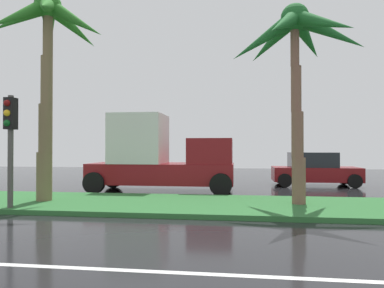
{
  "coord_description": "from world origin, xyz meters",
  "views": [
    {
      "loc": [
        -1.6,
        -3.37,
        1.96
      ],
      "look_at": [
        -3.6,
        11.93,
        2.13
      ],
      "focal_mm": 32.46,
      "sensor_mm": 36.0,
      "label": 1
    }
  ],
  "objects_px": {
    "car_in_traffic_leading": "(314,170)",
    "traffic_signal_median_left": "(10,130)",
    "palm_tree_mid_left": "(47,38)",
    "palm_tree_centre_left": "(296,43)",
    "box_truck_lead": "(160,157)"
  },
  "relations": [
    {
      "from": "traffic_signal_median_left",
      "to": "palm_tree_centre_left",
      "type": "bearing_deg",
      "value": 12.37
    },
    {
      "from": "palm_tree_centre_left",
      "to": "box_truck_lead",
      "type": "bearing_deg",
      "value": 145.11
    },
    {
      "from": "palm_tree_centre_left",
      "to": "palm_tree_mid_left",
      "type": "bearing_deg",
      "value": -177.13
    },
    {
      "from": "palm_tree_mid_left",
      "to": "car_in_traffic_leading",
      "type": "height_order",
      "value": "palm_tree_mid_left"
    },
    {
      "from": "box_truck_lead",
      "to": "traffic_signal_median_left",
      "type": "bearing_deg",
      "value": -120.91
    },
    {
      "from": "box_truck_lead",
      "to": "car_in_traffic_leading",
      "type": "xyz_separation_m",
      "value": [
        7.39,
        3.26,
        -0.72
      ]
    },
    {
      "from": "palm_tree_centre_left",
      "to": "car_in_traffic_leading",
      "type": "distance_m",
      "value": 8.57
    },
    {
      "from": "palm_tree_mid_left",
      "to": "traffic_signal_median_left",
      "type": "relative_size",
      "value": 2.11
    },
    {
      "from": "palm_tree_centre_left",
      "to": "box_truck_lead",
      "type": "distance_m",
      "value": 7.54
    },
    {
      "from": "palm_tree_mid_left",
      "to": "traffic_signal_median_left",
      "type": "bearing_deg",
      "value": -101.81
    },
    {
      "from": "palm_tree_centre_left",
      "to": "car_in_traffic_leading",
      "type": "xyz_separation_m",
      "value": [
        2.05,
        6.98,
        -4.53
      ]
    },
    {
      "from": "traffic_signal_median_left",
      "to": "car_in_traffic_leading",
      "type": "height_order",
      "value": "traffic_signal_median_left"
    },
    {
      "from": "car_in_traffic_leading",
      "to": "traffic_signal_median_left",
      "type": "bearing_deg",
      "value": -140.42
    },
    {
      "from": "traffic_signal_median_left",
      "to": "car_in_traffic_leading",
      "type": "distance_m",
      "value": 14.06
    },
    {
      "from": "box_truck_lead",
      "to": "palm_tree_centre_left",
      "type": "bearing_deg",
      "value": -34.89
    }
  ]
}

